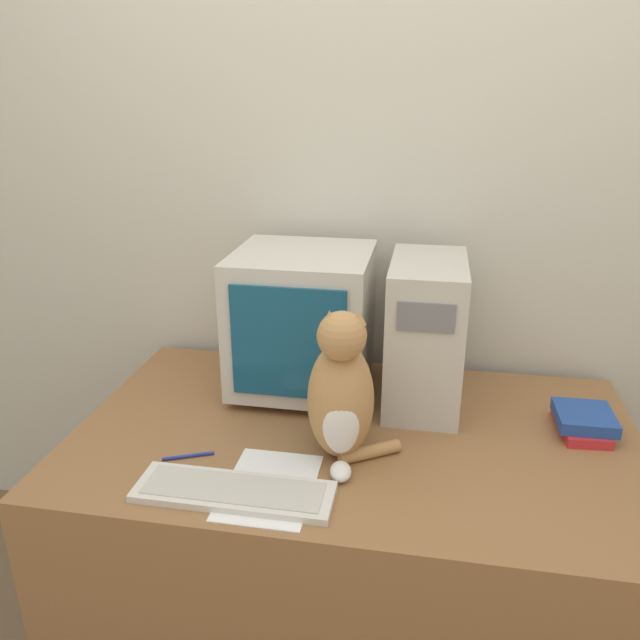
# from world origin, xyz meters

# --- Properties ---
(wall_back) EXTENTS (7.00, 0.05, 2.50)m
(wall_back) POSITION_xyz_m (0.00, 0.98, 1.25)
(wall_back) COLOR beige
(wall_back) RESTS_ON ground_plane
(desk) EXTENTS (1.54, 0.92, 0.76)m
(desk) POSITION_xyz_m (0.00, 0.46, 0.38)
(desk) COLOR olive
(desk) RESTS_ON ground_plane
(crt_monitor) EXTENTS (0.40, 0.40, 0.44)m
(crt_monitor) POSITION_xyz_m (-0.20, 0.69, 0.99)
(crt_monitor) COLOR beige
(crt_monitor) RESTS_ON desk
(computer_tower) EXTENTS (0.21, 0.39, 0.43)m
(computer_tower) POSITION_xyz_m (0.17, 0.68, 0.98)
(computer_tower) COLOR beige
(computer_tower) RESTS_ON desk
(keyboard) EXTENTS (0.47, 0.15, 0.02)m
(keyboard) POSITION_xyz_m (-0.24, 0.13, 0.77)
(keyboard) COLOR silver
(keyboard) RESTS_ON desk
(cat) EXTENTS (0.26, 0.25, 0.41)m
(cat) POSITION_xyz_m (-0.02, 0.33, 0.94)
(cat) COLOR #B7844C
(cat) RESTS_ON desk
(book_stack) EXTENTS (0.15, 0.20, 0.06)m
(book_stack) POSITION_xyz_m (0.61, 0.57, 0.79)
(book_stack) COLOR red
(book_stack) RESTS_ON desk
(pen) EXTENTS (0.12, 0.06, 0.01)m
(pen) POSITION_xyz_m (-0.41, 0.25, 0.76)
(pen) COLOR navy
(pen) RESTS_ON desk
(paper_sheet) EXTENTS (0.21, 0.30, 0.00)m
(paper_sheet) POSITION_xyz_m (-0.17, 0.17, 0.76)
(paper_sheet) COLOR white
(paper_sheet) RESTS_ON desk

